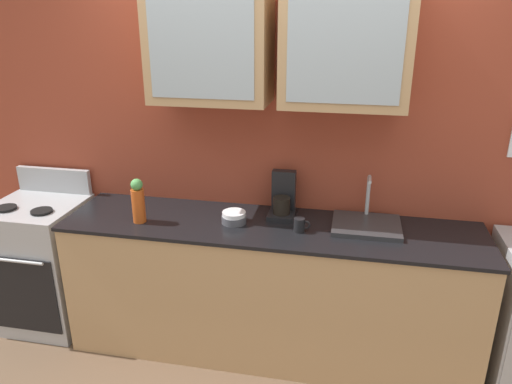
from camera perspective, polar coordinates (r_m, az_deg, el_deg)
ground_plane at (r=3.52m, az=1.50°, el=-17.64°), size 10.00×10.00×0.00m
back_wall_unit at (r=3.16m, az=2.84°, el=6.74°), size 5.09×0.46×2.51m
counter at (r=3.26m, az=1.57°, el=-11.27°), size 2.63×0.63×0.92m
stove_range at (r=3.85m, az=-23.61°, el=-7.67°), size 0.60×0.62×1.10m
sink_faucet at (r=3.07m, az=12.82°, el=-3.69°), size 0.42×0.36×0.30m
bowl_stack at (r=3.06m, az=-2.60°, el=-2.97°), size 0.16×0.16×0.07m
vase at (r=3.12m, az=-13.65°, el=-1.06°), size 0.08×0.08×0.29m
cup_near_sink at (r=2.95m, az=5.14°, el=-3.86°), size 0.10×0.07×0.09m
coffee_maker at (r=3.15m, az=3.15°, el=-0.86°), size 0.17×0.20×0.29m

